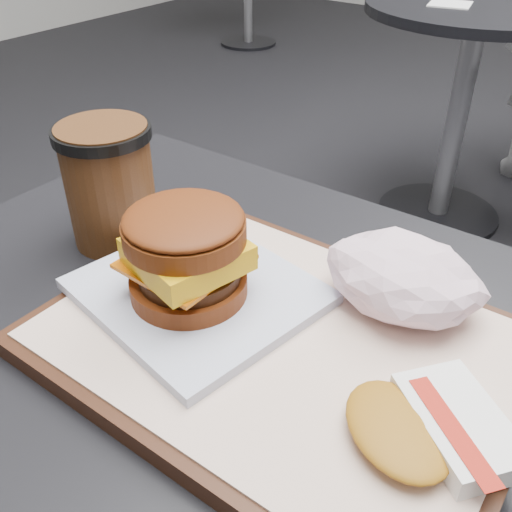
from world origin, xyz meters
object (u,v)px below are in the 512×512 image
(serving_tray, at_px, (280,344))
(hash_brown, at_px, (431,426))
(breakfast_sandwich, at_px, (190,263))
(crumpled_wrapper, at_px, (403,277))
(customer_table, at_px, (254,498))
(neighbor_table, at_px, (467,69))
(coffee_cup, at_px, (109,181))

(serving_tray, bearing_deg, hash_brown, -10.14)
(breakfast_sandwich, height_order, crumpled_wrapper, breakfast_sandwich)
(serving_tray, bearing_deg, customer_table, -109.99)
(serving_tray, height_order, breakfast_sandwich, breakfast_sandwich)
(customer_table, bearing_deg, serving_tray, 70.01)
(serving_tray, relative_size, crumpled_wrapper, 2.88)
(customer_table, height_order, crumpled_wrapper, crumpled_wrapper)
(customer_table, relative_size, breakfast_sandwich, 3.67)
(neighbor_table, bearing_deg, breakfast_sandwich, -80.54)
(customer_table, xyz_separation_m, breakfast_sandwich, (-0.08, 0.02, 0.24))
(crumpled_wrapper, xyz_separation_m, neighbor_table, (-0.42, 1.53, -0.27))
(serving_tray, relative_size, coffee_cup, 2.97)
(customer_table, xyz_separation_m, serving_tray, (0.01, 0.03, 0.20))
(serving_tray, xyz_separation_m, coffee_cup, (-0.24, 0.04, 0.06))
(breakfast_sandwich, relative_size, hash_brown, 1.61)
(hash_brown, height_order, coffee_cup, coffee_cup)
(neighbor_table, bearing_deg, hash_brown, -73.31)
(breakfast_sandwich, bearing_deg, coffee_cup, 161.77)
(breakfast_sandwich, bearing_deg, serving_tray, 5.40)
(customer_table, bearing_deg, coffee_cup, 163.72)
(crumpled_wrapper, xyz_separation_m, coffee_cup, (-0.30, -0.05, 0.02))
(hash_brown, relative_size, crumpled_wrapper, 1.03)
(customer_table, height_order, hash_brown, hash_brown)
(crumpled_wrapper, bearing_deg, neighbor_table, 105.33)
(customer_table, bearing_deg, crumpled_wrapper, 59.09)
(crumpled_wrapper, distance_m, coffee_cup, 0.31)
(serving_tray, height_order, neighbor_table, serving_tray)
(coffee_cup, bearing_deg, neighbor_table, 94.33)
(coffee_cup, xyz_separation_m, neighbor_table, (-0.12, 1.58, -0.29))
(breakfast_sandwich, height_order, hash_brown, breakfast_sandwich)
(customer_table, xyz_separation_m, hash_brown, (0.14, 0.00, 0.22))
(breakfast_sandwich, bearing_deg, customer_table, -12.38)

